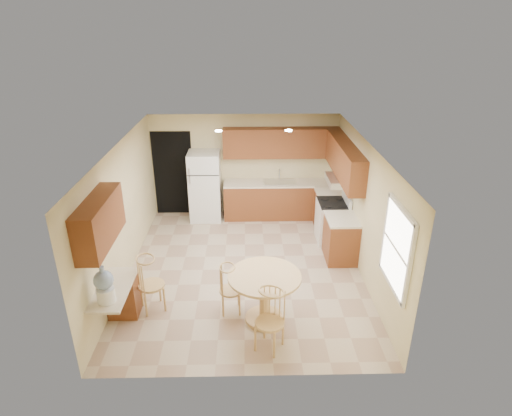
{
  "coord_description": "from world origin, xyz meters",
  "views": [
    {
      "loc": [
        0.06,
        -7.22,
        4.56
      ],
      "look_at": [
        0.23,
        0.3,
        1.19
      ],
      "focal_mm": 30.0,
      "sensor_mm": 36.0,
      "label": 1
    }
  ],
  "objects_px": {
    "chair_table_b": "(270,320)",
    "water_crock": "(104,286)",
    "refrigerator": "(205,186)",
    "chair_table_a": "(230,287)",
    "chair_desk": "(150,282)",
    "stove": "(332,221)",
    "dining_table": "(264,291)"
  },
  "relations": [
    {
      "from": "refrigerator",
      "to": "water_crock",
      "type": "relative_size",
      "value": 2.87
    },
    {
      "from": "chair_table_b",
      "to": "chair_desk",
      "type": "height_order",
      "value": "chair_desk"
    },
    {
      "from": "refrigerator",
      "to": "dining_table",
      "type": "bearing_deg",
      "value": -72.14
    },
    {
      "from": "refrigerator",
      "to": "chair_table_a",
      "type": "xyz_separation_m",
      "value": [
        0.72,
        -3.78,
        -0.32
      ]
    },
    {
      "from": "stove",
      "to": "chair_desk",
      "type": "xyz_separation_m",
      "value": [
        -3.47,
        -2.47,
        0.13
      ]
    },
    {
      "from": "chair_table_b",
      "to": "stove",
      "type": "bearing_deg",
      "value": -85.51
    },
    {
      "from": "stove",
      "to": "chair_table_b",
      "type": "xyz_separation_m",
      "value": [
        -1.55,
        -3.47,
        0.13
      ]
    },
    {
      "from": "chair_desk",
      "to": "refrigerator",
      "type": "bearing_deg",
      "value": 145.9
    },
    {
      "from": "refrigerator",
      "to": "chair_table_b",
      "type": "bearing_deg",
      "value": -74.26
    },
    {
      "from": "stove",
      "to": "chair_table_b",
      "type": "distance_m",
      "value": 3.8
    },
    {
      "from": "dining_table",
      "to": "water_crock",
      "type": "relative_size",
      "value": 1.98
    },
    {
      "from": "chair_table_a",
      "to": "chair_desk",
      "type": "height_order",
      "value": "chair_desk"
    },
    {
      "from": "stove",
      "to": "dining_table",
      "type": "relative_size",
      "value": 0.94
    },
    {
      "from": "stove",
      "to": "chair_desk",
      "type": "height_order",
      "value": "stove"
    },
    {
      "from": "dining_table",
      "to": "chair_table_b",
      "type": "relative_size",
      "value": 1.19
    },
    {
      "from": "chair_desk",
      "to": "water_crock",
      "type": "bearing_deg",
      "value": -56.13
    },
    {
      "from": "chair_desk",
      "to": "dining_table",
      "type": "bearing_deg",
      "value": 57.54
    },
    {
      "from": "chair_desk",
      "to": "water_crock",
      "type": "distance_m",
      "value": 0.97
    },
    {
      "from": "water_crock",
      "to": "chair_table_a",
      "type": "bearing_deg",
      "value": 20.44
    },
    {
      "from": "chair_table_b",
      "to": "chair_desk",
      "type": "relative_size",
      "value": 0.99
    },
    {
      "from": "dining_table",
      "to": "chair_table_b",
      "type": "xyz_separation_m",
      "value": [
        0.05,
        -0.74,
        0.03
      ]
    },
    {
      "from": "refrigerator",
      "to": "stove",
      "type": "relative_size",
      "value": 1.54
    },
    {
      "from": "stove",
      "to": "chair_table_a",
      "type": "height_order",
      "value": "stove"
    },
    {
      "from": "chair_table_a",
      "to": "chair_table_b",
      "type": "relative_size",
      "value": 0.88
    },
    {
      "from": "chair_table_b",
      "to": "water_crock",
      "type": "distance_m",
      "value": 2.42
    },
    {
      "from": "dining_table",
      "to": "chair_table_b",
      "type": "height_order",
      "value": "chair_table_b"
    },
    {
      "from": "chair_desk",
      "to": "water_crock",
      "type": "height_order",
      "value": "water_crock"
    },
    {
      "from": "stove",
      "to": "water_crock",
      "type": "distance_m",
      "value": 5.11
    },
    {
      "from": "chair_desk",
      "to": "chair_table_a",
      "type": "bearing_deg",
      "value": 61.6
    },
    {
      "from": "chair_table_a",
      "to": "water_crock",
      "type": "bearing_deg",
      "value": -74.31
    },
    {
      "from": "refrigerator",
      "to": "chair_table_b",
      "type": "height_order",
      "value": "refrigerator"
    },
    {
      "from": "chair_table_a",
      "to": "water_crock",
      "type": "xyz_separation_m",
      "value": [
        -1.77,
        -0.66,
        0.51
      ]
    }
  ]
}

